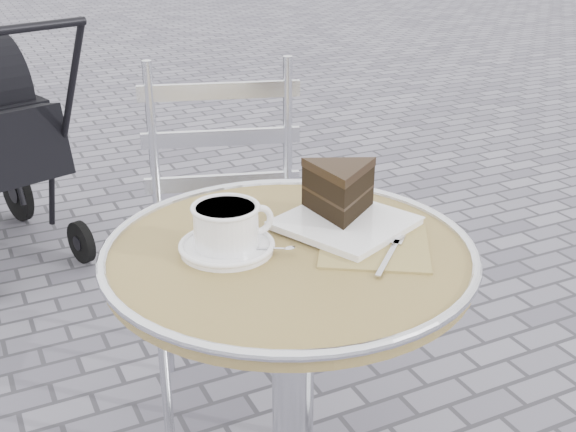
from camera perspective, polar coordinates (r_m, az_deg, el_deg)
name	(u,v)px	position (r m, az deg, el deg)	size (l,w,h in m)	color
cafe_table	(289,322)	(1.46, 0.08, -8.41)	(0.72, 0.72, 0.74)	silver
cappuccino_set	(228,231)	(1.36, -4.80, -1.17)	(0.19, 0.18, 0.09)	white
cake_plate_set	(342,197)	(1.47, 4.31, 1.50)	(0.30, 0.39, 0.12)	#998154
bistro_chair	(225,200)	(1.96, -4.98, 1.27)	(0.54, 0.54, 0.96)	silver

